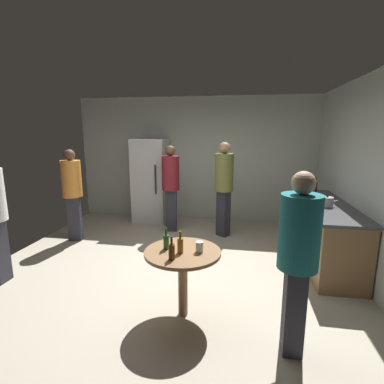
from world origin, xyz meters
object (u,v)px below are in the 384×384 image
plastic_cup_white (199,247)px  person_in_orange_shirt (72,188)px  refrigerator (151,181)px  person_in_teal_shirt (298,251)px  wine_bottle_on_counter (315,188)px  beer_bottle_amber (180,245)px  beer_bottle_brown (172,251)px  person_in_maroon_shirt (171,182)px  foreground_table (183,260)px  beer_bottle_green (166,241)px  person_in_olive_shirt (224,182)px  kettle (327,202)px

plastic_cup_white → person_in_orange_shirt: person_in_orange_shirt is taller
refrigerator → person_in_teal_shirt: 4.34m
plastic_cup_white → person_in_orange_shirt: bearing=143.7°
wine_bottle_on_counter → person_in_orange_shirt: 4.20m
wine_bottle_on_counter → beer_bottle_amber: bearing=-128.0°
refrigerator → wine_bottle_on_counter: (3.16, -0.96, 0.12)m
plastic_cup_white → beer_bottle_brown: bearing=-137.9°
wine_bottle_on_counter → person_in_maroon_shirt: (-2.57, 0.39, -0.03)m
wine_bottle_on_counter → beer_bottle_amber: wine_bottle_on_counter is taller
foreground_table → beer_bottle_green: (-0.18, 0.02, 0.19)m
person_in_teal_shirt → person_in_maroon_shirt: 3.54m
wine_bottle_on_counter → beer_bottle_amber: 2.96m
plastic_cup_white → person_in_orange_shirt: 3.18m
person_in_olive_shirt → beer_bottle_green: bearing=29.4°
refrigerator → beer_bottle_brown: 3.69m
beer_bottle_green → plastic_cup_white: bearing=-4.1°
kettle → person_in_orange_shirt: size_ratio=0.15×
wine_bottle_on_counter → person_in_orange_shirt: person_in_orange_shirt is taller
foreground_table → person_in_teal_shirt: 1.18m
refrigerator → beer_bottle_green: refrigerator is taller
person_in_teal_shirt → person_in_olive_shirt: bearing=-74.1°
kettle → person_in_maroon_shirt: 2.82m
wine_bottle_on_counter → person_in_orange_shirt: bearing=-174.5°
beer_bottle_amber → foreground_table: bearing=74.8°
wine_bottle_on_counter → person_in_teal_shirt: 2.74m
beer_bottle_amber → beer_bottle_green: (-0.17, 0.07, 0.00)m
kettle → beer_bottle_green: 2.48m
person_in_orange_shirt → person_in_maroon_shirt: 1.79m
beer_bottle_brown → person_in_orange_shirt: bearing=137.9°
beer_bottle_green → person_in_olive_shirt: person_in_olive_shirt is taller
beer_bottle_brown → person_in_maroon_shirt: person_in_maroon_shirt is taller
kettle → wine_bottle_on_counter: (0.01, 0.77, 0.05)m
wine_bottle_on_counter → refrigerator: bearing=163.1°
person_in_teal_shirt → wine_bottle_on_counter: bearing=-104.9°
foreground_table → beer_bottle_amber: (-0.01, -0.05, 0.19)m
plastic_cup_white → person_in_maroon_shirt: person_in_maroon_shirt is taller
beer_bottle_amber → beer_bottle_green: size_ratio=1.00×
foreground_table → wine_bottle_on_counter: bearing=51.6°
person_in_olive_shirt → person_in_orange_shirt: person_in_olive_shirt is taller
person_in_olive_shirt → plastic_cup_white: bearing=37.4°
kettle → beer_bottle_brown: 2.54m
foreground_table → beer_bottle_brown: (-0.06, -0.22, 0.19)m
person_in_orange_shirt → person_in_maroon_shirt: size_ratio=0.97×
refrigerator → wine_bottle_on_counter: 3.31m
plastic_cup_white → person_in_maroon_shirt: bearing=109.5°
beer_bottle_amber → person_in_orange_shirt: (-2.37, 1.93, 0.15)m
refrigerator → beer_bottle_green: (1.17, -3.22, -0.08)m
kettle → person_in_olive_shirt: (-1.53, 1.05, 0.07)m
beer_bottle_brown → beer_bottle_green: same height
person_in_teal_shirt → person_in_orange_shirt: bearing=-32.3°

